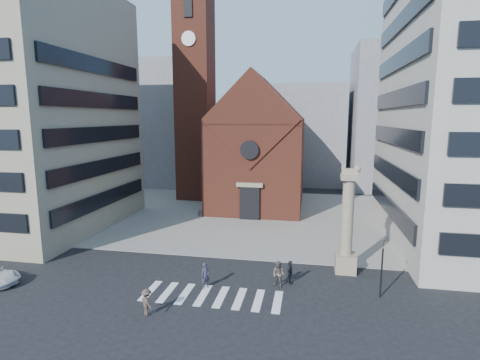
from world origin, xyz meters
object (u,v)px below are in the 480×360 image
traffic_light (382,266)px  pedestrian_2 (290,272)px  scooter_0 (201,212)px  pedestrian_0 (205,275)px  pedestrian_1 (278,274)px  lion_column (347,230)px

traffic_light → pedestrian_2: size_ratio=2.40×
pedestrian_2 → scooter_0: size_ratio=1.08×
pedestrian_0 → pedestrian_1: 5.31m
pedestrian_0 → pedestrian_1: pedestrian_1 is taller
pedestrian_2 → scooter_0: (-12.07, 17.86, -0.41)m
lion_column → traffic_light: lion_column is taller
lion_column → traffic_light: size_ratio=2.02×
traffic_light → pedestrian_1: traffic_light is taller
pedestrian_0 → traffic_light: bearing=-39.4°
pedestrian_1 → pedestrian_2: size_ratio=1.07×
lion_column → pedestrian_2: bearing=-144.6°
pedestrian_2 → traffic_light: bearing=-84.0°
lion_column → pedestrian_0: 11.59m
pedestrian_0 → pedestrian_1: bearing=-30.8°
traffic_light → pedestrian_0: 12.33m
pedestrian_0 → pedestrian_2: 6.24m
pedestrian_2 → scooter_0: bearing=48.8°
lion_column → scooter_0: 22.26m
pedestrian_0 → scooter_0: (-6.09, 19.64, -0.45)m
pedestrian_0 → pedestrian_1: (5.19, 1.14, 0.02)m
traffic_light → pedestrian_1: bearing=177.3°
lion_column → pedestrian_2: (-4.26, -3.03, -2.56)m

